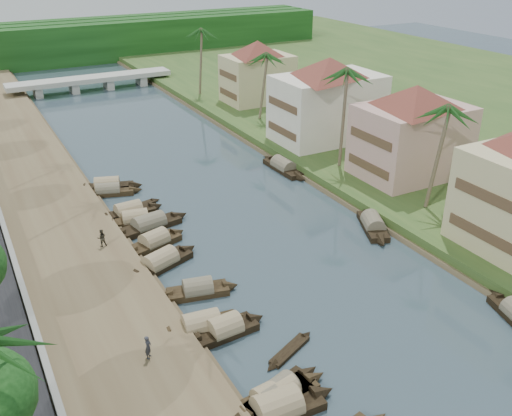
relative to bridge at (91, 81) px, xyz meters
name	(u,v)px	position (x,y,z in m)	size (l,w,h in m)	color
ground	(330,298)	(0.00, -72.00, -1.72)	(220.00, 220.00, 0.00)	#32424B
left_bank	(57,231)	(-16.00, -52.00, -1.32)	(10.00, 180.00, 0.80)	brown
right_bank	(365,163)	(19.00, -52.00, -1.12)	(16.00, 180.00, 1.20)	#2B4A1D
retaining_wall	(5,233)	(-20.20, -52.00, -0.37)	(0.40, 180.00, 1.10)	slate
treeline	(57,43)	(0.00, 28.00, 2.28)	(120.00, 14.00, 8.00)	black
bridge	(91,81)	(0.00, 0.00, 0.00)	(28.00, 4.00, 2.40)	#A7A89D
building_mid	(412,130)	(19.99, -58.00, 4.41)	(14.11, 14.11, 9.70)	tan
building_far	(328,98)	(18.99, -44.00, 4.66)	(15.59, 15.59, 10.20)	silver
building_distant	(258,71)	(19.99, -24.00, 4.16)	(12.62, 12.62, 9.20)	tan
sampan_1	(277,409)	(-9.28, -80.02, -1.30)	(7.80, 2.19, 2.30)	black
sampan_2	(275,397)	(-8.89, -79.16, -1.31)	(7.71, 2.33, 2.03)	black
sampan_3	(277,396)	(-8.77, -79.12, -1.31)	(7.53, 3.59, 2.02)	black
sampan_4	(202,326)	(-10.00, -71.00, -1.31)	(7.52, 2.47, 2.12)	black
sampan_5	(225,330)	(-8.77, -72.11, -1.31)	(6.51, 2.05, 2.08)	black
sampan_6	(198,290)	(-8.49, -66.84, -1.31)	(6.63, 2.84, 1.97)	black
sampan_7	(160,263)	(-9.63, -61.71, -1.31)	(8.06, 4.38, 2.14)	black
sampan_8	(155,242)	(-8.87, -58.12, -1.31)	(6.87, 3.54, 2.10)	black
sampan_9	(149,225)	(-8.22, -54.81, -1.31)	(8.61, 3.18, 2.15)	black
sampan_10	(135,220)	(-9.02, -53.14, -1.31)	(7.10, 2.55, 1.96)	black
sampan_11	(129,212)	(-9.09, -51.30, -1.31)	(7.31, 2.13, 2.09)	black
sampan_12	(108,191)	(-9.49, -45.38, -1.32)	(7.31, 3.46, 1.79)	black
sampan_13	(107,186)	(-9.22, -44.09, -1.31)	(7.71, 3.93, 2.10)	black
sampan_15	(373,225)	(9.99, -64.69, -1.31)	(4.63, 7.73, 2.10)	black
sampan_16	(283,167)	(10.20, -48.24, -1.31)	(2.03, 8.86, 2.16)	black
canoe_1	(290,351)	(-5.82, -75.76, -1.62)	(4.88, 2.79, 0.81)	black
canoe_2	(137,207)	(-7.88, -49.86, -1.62)	(5.60, 2.15, 0.81)	black
palm_1	(441,111)	(16.00, -65.32, 8.86)	(3.20, 3.20, 11.14)	brown
palm_2	(346,73)	(15.00, -52.49, 9.87)	(3.20, 3.20, 12.20)	brown
palm_3	(261,56)	(16.00, -32.40, 8.11)	(3.20, 3.20, 10.36)	brown
palm_7	(198,32)	(14.00, -15.65, 9.30)	(3.20, 3.20, 11.61)	brown
tree_6	(348,89)	(24.00, -41.46, 4.73)	(4.99, 4.99, 7.38)	#493B2A
person_near	(148,347)	(-14.34, -72.81, -0.12)	(0.59, 0.38, 1.61)	#2B2C34
person_far	(102,238)	(-13.19, -57.34, -0.15)	(0.75, 0.58, 1.54)	#2C281F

